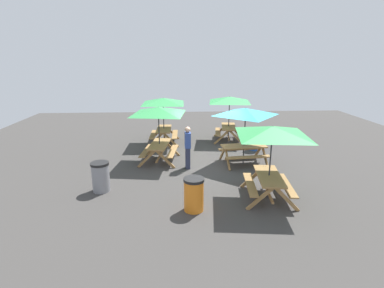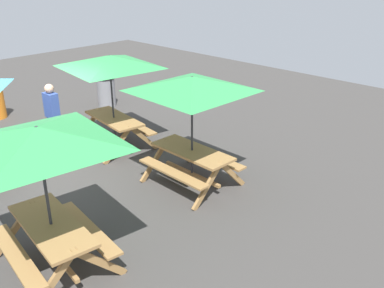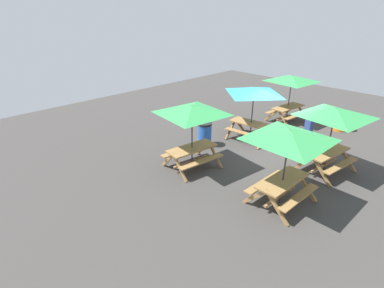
{
  "view_description": "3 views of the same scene",
  "coord_description": "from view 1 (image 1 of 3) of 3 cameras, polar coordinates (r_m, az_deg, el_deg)",
  "views": [
    {
      "loc": [
        11.74,
        -1.26,
        4.23
      ],
      "look_at": [
        0.33,
        -0.66,
        0.9
      ],
      "focal_mm": 28.0,
      "sensor_mm": 36.0,
      "label": 1
    },
    {
      "loc": [
        -8.54,
        3.82,
        4.33
      ],
      "look_at": [
        -3.01,
        -1.91,
        0.9
      ],
      "focal_mm": 40.0,
      "sensor_mm": 36.0,
      "label": 2
    },
    {
      "loc": [
        -9.97,
        -5.35,
        5.23
      ],
      "look_at": [
        -3.36,
        1.44,
        0.9
      ],
      "focal_mm": 28.0,
      "sensor_mm": 36.0,
      "label": 3
    }
  ],
  "objects": [
    {
      "name": "trash_bin_blue",
      "position": [
        14.4,
        11.95,
        0.86
      ],
      "size": [
        0.59,
        0.59,
        0.98
      ],
      "color": "blue",
      "rests_on": "ground"
    },
    {
      "name": "person_standing",
      "position": [
        11.61,
        -0.82,
        -0.5
      ],
      "size": [
        0.37,
        0.23,
        1.67
      ],
      "rotation": [
        0.0,
        0.0,
        3.17
      ],
      "color": "#2D334C",
      "rests_on": "ground"
    },
    {
      "name": "picnic_table_4",
      "position": [
        12.07,
        10.15,
        5.3
      ],
      "size": [
        2.2,
        2.2,
        2.34
      ],
      "rotation": [
        0.0,
        0.0,
        1.68
      ],
      "color": "olive",
      "rests_on": "ground"
    },
    {
      "name": "picnic_table_1",
      "position": [
        14.93,
        -5.5,
        7.55
      ],
      "size": [
        2.83,
        2.83,
        2.34
      ],
      "rotation": [
        0.0,
        0.0,
        -0.02
      ],
      "color": "olive",
      "rests_on": "ground"
    },
    {
      "name": "picnic_table_2",
      "position": [
        9.09,
        15.02,
        1.4
      ],
      "size": [
        2.81,
        2.81,
        2.34
      ],
      "rotation": [
        0.0,
        0.0,
        -0.11
      ],
      "color": "olive",
      "rests_on": "ground"
    },
    {
      "name": "picnic_table_3",
      "position": [
        12.21,
        -6.4,
        5.58
      ],
      "size": [
        2.8,
        2.8,
        2.34
      ],
      "rotation": [
        0.0,
        0.0,
        -0.13
      ],
      "color": "olive",
      "rests_on": "ground"
    },
    {
      "name": "trash_bin_orange",
      "position": [
        8.59,
        0.35,
        -9.55
      ],
      "size": [
        0.59,
        0.59,
        0.98
      ],
      "color": "orange",
      "rests_on": "ground"
    },
    {
      "name": "picnic_table_0",
      "position": [
        15.5,
        7.15,
        7.82
      ],
      "size": [
        2.8,
        2.8,
        2.34
      ],
      "rotation": [
        0.0,
        0.0,
        -0.13
      ],
      "color": "olive",
      "rests_on": "ground"
    },
    {
      "name": "ground_plane",
      "position": [
        12.54,
        2.96,
        -3.48
      ],
      "size": [
        24.0,
        24.0,
        0.0
      ],
      "primitive_type": "plane",
      "color": "#3D3A38",
      "rests_on": "ground"
    },
    {
      "name": "trash_bin_gray",
      "position": [
        10.21,
        -17.0,
        -5.97
      ],
      "size": [
        0.59,
        0.59,
        0.98
      ],
      "color": "gray",
      "rests_on": "ground"
    }
  ]
}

